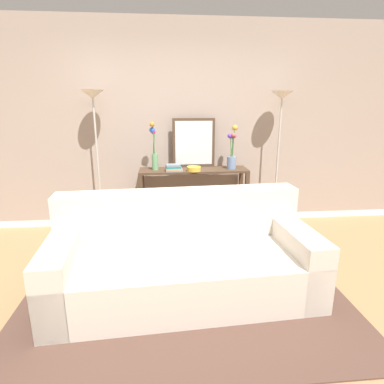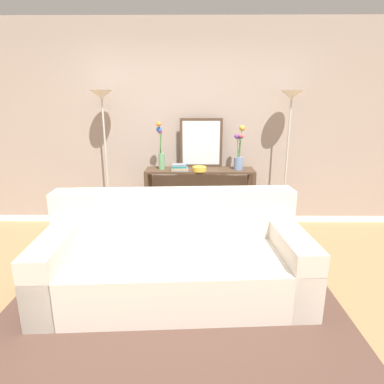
# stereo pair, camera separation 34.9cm
# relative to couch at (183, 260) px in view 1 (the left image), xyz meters

# --- Properties ---
(ground_plane) EXTENTS (16.00, 16.00, 0.02)m
(ground_plane) POSITION_rel_couch_xyz_m (-0.05, -0.15, -0.32)
(ground_plane) COLOR #9E754C
(back_wall) EXTENTS (12.00, 0.15, 2.72)m
(back_wall) POSITION_rel_couch_xyz_m (-0.05, 1.85, 1.05)
(back_wall) COLOR white
(back_wall) RESTS_ON ground
(area_rug) EXTENTS (2.84, 1.89, 0.01)m
(area_rug) POSITION_rel_couch_xyz_m (0.00, -0.17, -0.30)
(area_rug) COLOR #51382D
(area_rug) RESTS_ON ground
(couch) EXTENTS (2.33, 1.12, 0.88)m
(couch) POSITION_rel_couch_xyz_m (0.00, 0.00, 0.00)
(couch) COLOR beige
(couch) RESTS_ON ground
(console_table) EXTENTS (1.42, 0.38, 0.83)m
(console_table) POSITION_rel_couch_xyz_m (0.24, 1.51, 0.27)
(console_table) COLOR #473323
(console_table) RESTS_ON ground
(floor_lamp_left) EXTENTS (0.28, 0.28, 1.82)m
(floor_lamp_left) POSITION_rel_couch_xyz_m (-0.98, 1.49, 1.13)
(floor_lamp_left) COLOR #B7B2A8
(floor_lamp_left) RESTS_ON ground
(floor_lamp_right) EXTENTS (0.28, 0.28, 1.82)m
(floor_lamp_right) POSITION_rel_couch_xyz_m (1.36, 1.49, 1.12)
(floor_lamp_right) COLOR #B7B2A8
(floor_lamp_right) RESTS_ON ground
(wall_mirror) EXTENTS (0.56, 0.02, 0.65)m
(wall_mirror) POSITION_rel_couch_xyz_m (0.26, 1.67, 0.85)
(wall_mirror) COLOR #473323
(wall_mirror) RESTS_ON console_table
(vase_tall_flowers) EXTENTS (0.10, 0.11, 0.61)m
(vase_tall_flowers) POSITION_rel_couch_xyz_m (-0.26, 1.52, 0.78)
(vase_tall_flowers) COLOR #669E6B
(vase_tall_flowers) RESTS_ON console_table
(vase_short_flowers) EXTENTS (0.14, 0.13, 0.57)m
(vase_short_flowers) POSITION_rel_couch_xyz_m (0.75, 1.50, 0.74)
(vase_short_flowers) COLOR #6B84AD
(vase_short_flowers) RESTS_ON console_table
(fruit_bowl) EXTENTS (0.18, 0.18, 0.06)m
(fruit_bowl) POSITION_rel_couch_xyz_m (0.23, 1.39, 0.56)
(fruit_bowl) COLOR gold
(fruit_bowl) RESTS_ON console_table
(book_stack) EXTENTS (0.22, 0.16, 0.09)m
(book_stack) POSITION_rel_couch_xyz_m (-0.02, 1.41, 0.57)
(book_stack) COLOR slate
(book_stack) RESTS_ON console_table
(book_row_under_console) EXTENTS (0.40, 0.18, 0.13)m
(book_row_under_console) POSITION_rel_couch_xyz_m (-0.14, 1.51, -0.25)
(book_row_under_console) COLOR #6B3360
(book_row_under_console) RESTS_ON ground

